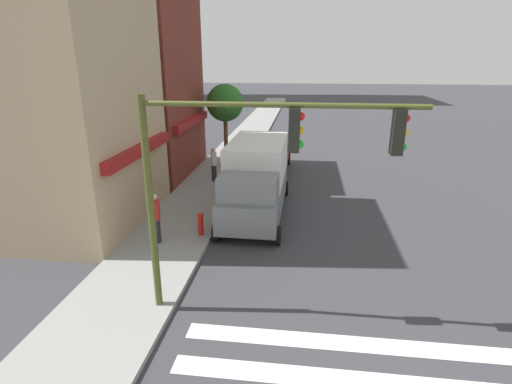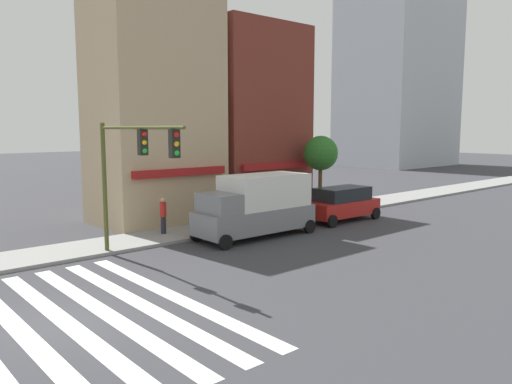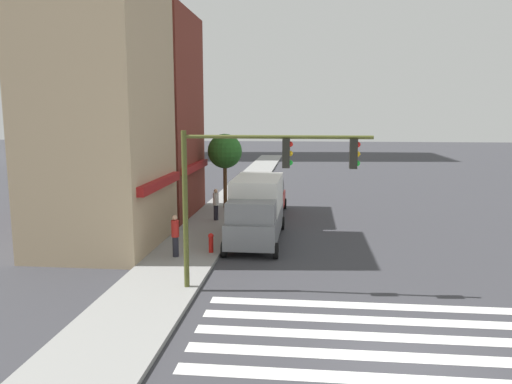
{
  "view_description": "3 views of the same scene",
  "coord_description": "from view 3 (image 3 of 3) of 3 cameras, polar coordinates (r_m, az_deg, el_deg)",
  "views": [
    {
      "loc": [
        -4.44,
        2.78,
        6.28
      ],
      "look_at": [
        11.02,
        4.7,
        1.0
      ],
      "focal_mm": 28.0,
      "sensor_mm": 36.0,
      "label": 1
    },
    {
      "loc": [
        -4.68,
        -13.37,
        5.3
      ],
      "look_at": [
        12.2,
        6.0,
        2.0
      ],
      "focal_mm": 35.0,
      "sensor_mm": 36.0,
      "label": 2
    },
    {
      "loc": [
        -12.05,
        2.32,
        6.05
      ],
      "look_at": [
        4.14,
        4.0,
        3.5
      ],
      "focal_mm": 35.0,
      "sensor_mm": 36.0,
      "label": 3
    }
  ],
  "objects": [
    {
      "name": "crosswalk_stripes",
      "position": [
        13.68,
        15.81,
        -17.69
      ],
      "size": [
        7.29,
        10.8,
        0.01
      ],
      "color": "silver",
      "rests_on": "ground_plane"
    },
    {
      "name": "street_tree",
      "position": [
        31.44,
        -3.58,
        4.62
      ],
      "size": [
        2.17,
        2.17,
        4.68
      ],
      "color": "brown",
      "rests_on": "sidewalk_left"
    },
    {
      "name": "pedestrian_red_jacket",
      "position": [
        21.07,
        -9.21,
        -4.88
      ],
      "size": [
        0.32,
        0.32,
        1.77
      ],
      "rotation": [
        0.0,
        0.0,
        6.05
      ],
      "color": "#23232D",
      "rests_on": "sidewalk_left"
    },
    {
      "name": "suv_red",
      "position": [
        30.17,
        1.32,
        -0.67
      ],
      "size": [
        4.73,
        2.12,
        1.94
      ],
      "rotation": [
        0.0,
        0.0,
        -0.01
      ],
      "color": "#B21E19",
      "rests_on": "ground_plane"
    },
    {
      "name": "sidewalk_left",
      "position": [
        14.41,
        -16.39,
        -15.97
      ],
      "size": [
        120.0,
        3.0,
        0.15
      ],
      "color": "gray",
      "rests_on": "ground_plane"
    },
    {
      "name": "traffic_signal",
      "position": [
        16.39,
        0.07,
        2.02
      ],
      "size": [
        0.32,
        6.25,
        5.52
      ],
      "color": "#474C1E",
      "rests_on": "ground_plane"
    },
    {
      "name": "pedestrian_white_shirt",
      "position": [
        28.0,
        -4.61,
        -1.36
      ],
      "size": [
        0.32,
        0.32,
        1.77
      ],
      "rotation": [
        0.0,
        0.0,
        5.37
      ],
      "color": "#23232D",
      "rests_on": "sidewalk_left"
    },
    {
      "name": "box_truck_grey",
      "position": [
        23.7,
        0.06,
        -1.95
      ],
      "size": [
        6.22,
        2.42,
        3.04
      ],
      "rotation": [
        0.0,
        0.0,
        -0.01
      ],
      "color": "slate",
      "rests_on": "ground_plane"
    },
    {
      "name": "storefront_row",
      "position": [
        26.44,
        -14.58,
        9.38
      ],
      "size": [
        13.61,
        5.3,
        13.69
      ],
      "color": "tan",
      "rests_on": "ground_plane"
    },
    {
      "name": "fire_hydrant",
      "position": [
        21.63,
        -5.17,
        -5.69
      ],
      "size": [
        0.24,
        0.24,
        0.84
      ],
      "color": "red",
      "rests_on": "sidewalk_left"
    },
    {
      "name": "ground_plane",
      "position": [
        13.68,
        15.81,
        -17.7
      ],
      "size": [
        200.0,
        200.0,
        0.0
      ],
      "primitive_type": "plane",
      "color": "#38383D"
    }
  ]
}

